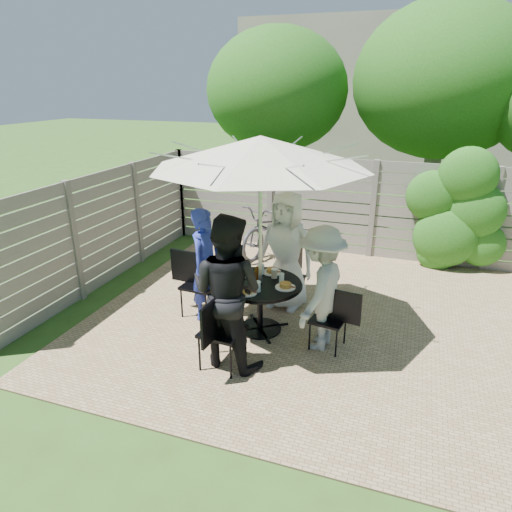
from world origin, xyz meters
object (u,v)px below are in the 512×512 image
(plate_front, at_px, (247,291))
(glass_front, at_px, (258,286))
(glass_back, at_px, (262,269))
(syrup_jug, at_px, (258,275))
(person_right, at_px, (321,289))
(chair_front, at_px, (222,346))
(umbrella, at_px, (261,152))
(plate_right, at_px, (285,286))
(plate_left, at_px, (236,276))
(glass_left, at_px, (239,277))
(patio_table, at_px, (260,297))
(chair_left, at_px, (200,297))
(person_front, at_px, (227,292))
(chair_back, at_px, (289,287))
(plate_back, at_px, (272,271))
(glass_right, at_px, (282,278))
(coffee_cup, at_px, (274,274))
(chair_right, at_px, (329,331))
(bicycle, at_px, (273,228))
(person_left, at_px, (206,265))
(person_back, at_px, (286,251))

(plate_front, distance_m, glass_front, 0.15)
(glass_back, bearing_deg, syrup_jug, -86.13)
(person_right, bearing_deg, chair_front, -40.63)
(umbrella, relative_size, plate_right, 11.56)
(plate_left, xyz_separation_m, glass_left, (0.08, -0.12, 0.05))
(patio_table, bearing_deg, plate_left, 171.78)
(chair_front, xyz_separation_m, glass_left, (-0.13, 0.89, 0.49))
(umbrella, xyz_separation_m, chair_left, (-0.96, 0.14, -2.10))
(person_front, height_order, plate_left, person_front)
(patio_table, distance_m, chair_back, 0.99)
(chair_back, bearing_deg, plate_front, 5.32)
(chair_left, xyz_separation_m, glass_back, (0.89, 0.13, 0.49))
(umbrella, relative_size, plate_front, 11.56)
(plate_back, bearing_deg, glass_right, -52.72)
(chair_front, height_order, plate_right, chair_front)
(chair_back, bearing_deg, coffee_cup, 12.94)
(chair_back, relative_size, coffee_cup, 6.93)
(person_right, xyz_separation_m, glass_right, (-0.55, 0.19, -0.02))
(chair_front, xyz_separation_m, chair_right, (1.09, 0.82, -0.04))
(person_front, xyz_separation_m, bicycle, (-0.62, 3.76, -0.42))
(glass_back, bearing_deg, person_right, -23.74)
(chair_left, height_order, plate_right, chair_left)
(person_front, bearing_deg, person_right, -135.00)
(plate_left, bearing_deg, person_left, 171.78)
(chair_back, height_order, syrup_jug, syrup_jug)
(chair_right, relative_size, person_right, 0.52)
(chair_front, distance_m, person_right, 1.37)
(person_right, xyz_separation_m, bicycle, (-1.56, 3.06, -0.29))
(umbrella, xyz_separation_m, plate_right, (0.36, -0.05, -1.65))
(plate_right, relative_size, glass_left, 1.86)
(plate_right, relative_size, syrup_jug, 1.62)
(glass_front, bearing_deg, glass_right, 58.78)
(person_back, height_order, chair_left, person_back)
(umbrella, bearing_deg, person_back, 81.78)
(plate_left, height_order, glass_right, glass_right)
(syrup_jug, bearing_deg, chair_right, -11.02)
(person_right, bearing_deg, person_back, -135.00)
(chair_front, distance_m, plate_left, 1.12)
(person_left, bearing_deg, person_back, -45.00)
(umbrella, distance_m, plate_left, 1.69)
(coffee_cup, bearing_deg, chair_front, -102.98)
(chair_back, distance_m, chair_front, 1.93)
(person_front, distance_m, glass_back, 1.10)
(chair_back, relative_size, syrup_jug, 5.19)
(patio_table, height_order, glass_left, glass_left)
(person_front, xyz_separation_m, plate_front, (0.07, 0.47, -0.19))
(plate_back, bearing_deg, plate_right, -53.22)
(person_left, relative_size, chair_right, 1.93)
(plate_left, distance_m, glass_right, 0.63)
(glass_back, bearing_deg, chair_front, -93.27)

